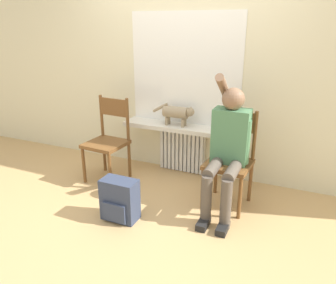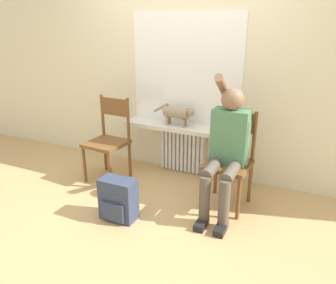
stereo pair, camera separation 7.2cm
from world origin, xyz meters
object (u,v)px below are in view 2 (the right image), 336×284
at_px(chair_right, 230,159).
at_px(backpack, 118,200).
at_px(cat, 178,113).
at_px(person, 227,145).
at_px(chair_left, 109,139).

height_order(chair_right, backpack, chair_right).
bearing_deg(backpack, cat, 84.40).
bearing_deg(person, chair_left, 175.24).
height_order(chair_right, person, person).
distance_m(person, cat, 0.92).
bearing_deg(cat, chair_right, -30.34).
relative_size(person, backpack, 3.32).
relative_size(chair_left, chair_right, 1.00).
distance_m(chair_left, cat, 0.85).
distance_m(chair_right, person, 0.22).
bearing_deg(chair_left, backpack, -46.69).
distance_m(chair_left, person, 1.43).
height_order(chair_left, cat, chair_left).
bearing_deg(person, cat, 143.19).
xyz_separation_m(chair_left, cat, (0.68, 0.43, 0.28)).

